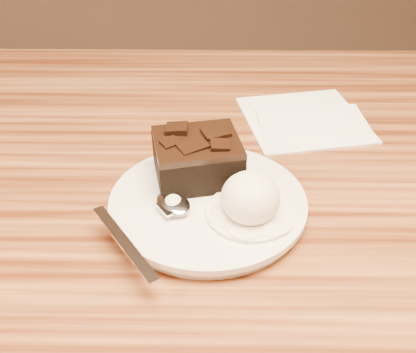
{
  "coord_description": "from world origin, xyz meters",
  "views": [
    {
      "loc": [
        0.01,
        -0.5,
        1.11
      ],
      "look_at": [
        0.0,
        -0.06,
        0.79
      ],
      "focal_mm": 43.65,
      "sensor_mm": 36.0,
      "label": 1
    }
  ],
  "objects_px": {
    "plate": "(208,205)",
    "napkin": "(304,119)",
    "brownie": "(197,161)",
    "spoon": "(173,204)",
    "ice_cream_scoop": "(250,198)"
  },
  "relations": [
    {
      "from": "brownie",
      "to": "ice_cream_scoop",
      "type": "relative_size",
      "value": 1.43
    },
    {
      "from": "ice_cream_scoop",
      "to": "spoon",
      "type": "xyz_separation_m",
      "value": [
        -0.08,
        0.01,
        -0.02
      ]
    },
    {
      "from": "plate",
      "to": "brownie",
      "type": "xyz_separation_m",
      "value": [
        -0.01,
        0.04,
        0.03
      ]
    },
    {
      "from": "napkin",
      "to": "spoon",
      "type": "bearing_deg",
      "value": -127.66
    },
    {
      "from": "spoon",
      "to": "napkin",
      "type": "xyz_separation_m",
      "value": [
        0.17,
        0.22,
        -0.02
      ]
    },
    {
      "from": "brownie",
      "to": "spoon",
      "type": "bearing_deg",
      "value": -112.12
    },
    {
      "from": "plate",
      "to": "napkin",
      "type": "xyz_separation_m",
      "value": [
        0.13,
        0.2,
        -0.01
      ]
    },
    {
      "from": "plate",
      "to": "ice_cream_scoop",
      "type": "xyz_separation_m",
      "value": [
        0.04,
        -0.03,
        0.03
      ]
    },
    {
      "from": "plate",
      "to": "spoon",
      "type": "distance_m",
      "value": 0.04
    },
    {
      "from": "plate",
      "to": "napkin",
      "type": "distance_m",
      "value": 0.24
    },
    {
      "from": "spoon",
      "to": "brownie",
      "type": "bearing_deg",
      "value": 33.39
    },
    {
      "from": "ice_cream_scoop",
      "to": "napkin",
      "type": "distance_m",
      "value": 0.25
    },
    {
      "from": "ice_cream_scoop",
      "to": "spoon",
      "type": "bearing_deg",
      "value": 174.17
    },
    {
      "from": "plate",
      "to": "brownie",
      "type": "distance_m",
      "value": 0.05
    },
    {
      "from": "spoon",
      "to": "ice_cream_scoop",
      "type": "bearing_deg",
      "value": -40.32
    }
  ]
}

